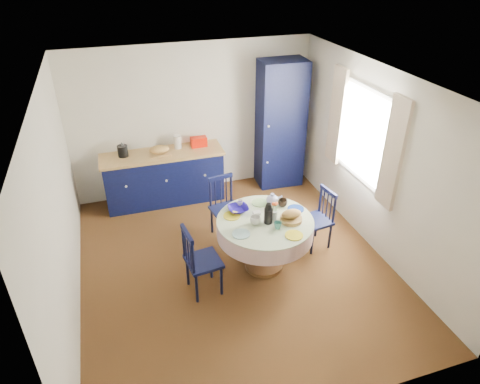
# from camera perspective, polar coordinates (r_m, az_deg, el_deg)

# --- Properties ---
(floor) EXTENTS (4.50, 4.50, 0.00)m
(floor) POSITION_cam_1_polar(r_m,az_deg,el_deg) (5.91, -0.78, -9.55)
(floor) COLOR black
(floor) RESTS_ON ground
(ceiling) EXTENTS (4.50, 4.50, 0.00)m
(ceiling) POSITION_cam_1_polar(r_m,az_deg,el_deg) (4.71, -1.00, 14.45)
(ceiling) COLOR white
(ceiling) RESTS_ON wall_back
(wall_back) EXTENTS (4.00, 0.02, 2.50)m
(wall_back) POSITION_cam_1_polar(r_m,az_deg,el_deg) (7.18, -6.25, 9.48)
(wall_back) COLOR beige
(wall_back) RESTS_ON floor
(wall_left) EXTENTS (0.02, 4.50, 2.50)m
(wall_left) POSITION_cam_1_polar(r_m,az_deg,el_deg) (5.07, -23.04, -2.42)
(wall_left) COLOR beige
(wall_left) RESTS_ON floor
(wall_right) EXTENTS (0.02, 4.50, 2.50)m
(wall_right) POSITION_cam_1_polar(r_m,az_deg,el_deg) (6.02, 17.68, 3.89)
(wall_right) COLOR beige
(wall_right) RESTS_ON floor
(window) EXTENTS (0.10, 1.74, 1.45)m
(window) POSITION_cam_1_polar(r_m,az_deg,el_deg) (6.11, 16.18, 7.36)
(window) COLOR white
(window) RESTS_ON wall_right
(kitchen_counter) EXTENTS (1.96, 0.63, 1.11)m
(kitchen_counter) POSITION_cam_1_polar(r_m,az_deg,el_deg) (7.16, -10.08, 2.09)
(kitchen_counter) COLOR black
(kitchen_counter) RESTS_ON floor
(pantry_cabinet) EXTENTS (0.79, 0.58, 2.19)m
(pantry_cabinet) POSITION_cam_1_polar(r_m,az_deg,el_deg) (7.42, 5.37, 8.94)
(pantry_cabinet) COLOR black
(pantry_cabinet) RESTS_ON floor
(dining_table) EXTENTS (1.24, 1.24, 1.03)m
(dining_table) POSITION_cam_1_polar(r_m,az_deg,el_deg) (5.51, 3.42, -4.77)
(dining_table) COLOR #563618
(dining_table) RESTS_ON floor
(chair_left) EXTENTS (0.45, 0.46, 0.94)m
(chair_left) POSITION_cam_1_polar(r_m,az_deg,el_deg) (5.24, -5.33, -9.07)
(chair_left) COLOR black
(chair_left) RESTS_ON floor
(chair_far) EXTENTS (0.47, 0.45, 0.92)m
(chair_far) POSITION_cam_1_polar(r_m,az_deg,el_deg) (6.21, -2.01, -2.02)
(chair_far) COLOR black
(chair_far) RESTS_ON floor
(chair_right) EXTENTS (0.43, 0.44, 0.88)m
(chair_right) POSITION_cam_1_polar(r_m,az_deg,el_deg) (6.10, 10.39, -3.48)
(chair_right) COLOR black
(chair_right) RESTS_ON floor
(mug_a) EXTENTS (0.14, 0.14, 0.11)m
(mug_a) POSITION_cam_1_polar(r_m,az_deg,el_deg) (5.33, 2.06, -3.81)
(mug_a) COLOR silver
(mug_a) RESTS_ON dining_table
(mug_b) EXTENTS (0.10, 0.10, 0.09)m
(mug_b) POSITION_cam_1_polar(r_m,az_deg,el_deg) (5.27, 5.05, -4.46)
(mug_b) COLOR #37796B
(mug_b) RESTS_ON dining_table
(mug_c) EXTENTS (0.13, 0.13, 0.10)m
(mug_c) POSITION_cam_1_polar(r_m,az_deg,el_deg) (5.70, 5.70, -1.46)
(mug_c) COLOR black
(mug_c) RESTS_ON dining_table
(mug_d) EXTENTS (0.09, 0.09, 0.08)m
(mug_d) POSITION_cam_1_polar(r_m,az_deg,el_deg) (5.68, -0.05, -1.52)
(mug_d) COLOR silver
(mug_d) RESTS_ON dining_table
(cobalt_bowl) EXTENTS (0.27, 0.27, 0.07)m
(cobalt_bowl) POSITION_cam_1_polar(r_m,az_deg,el_deg) (5.58, -0.23, -2.28)
(cobalt_bowl) COLOR navy
(cobalt_bowl) RESTS_ON dining_table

